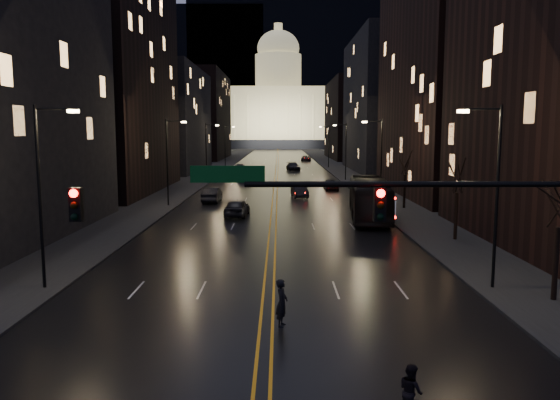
{
  "coord_description": "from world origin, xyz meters",
  "views": [
    {
      "loc": [
        0.53,
        -16.02,
        7.75
      ],
      "look_at": [
        0.56,
        12.09,
        4.21
      ],
      "focal_mm": 35.0,
      "sensor_mm": 36.0,
      "label": 1
    }
  ],
  "objects_px": {
    "oncoming_car_a": "(237,208)",
    "oncoming_car_b": "(212,195)",
    "traffic_signal": "(460,221)",
    "bus": "(369,199)",
    "receding_car_a": "(300,191)",
    "pedestrian_a": "(282,303)",
    "pedestrian_b": "(411,391)"
  },
  "relations": [
    {
      "from": "traffic_signal",
      "to": "bus",
      "type": "distance_m",
      "value": 32.21
    },
    {
      "from": "oncoming_car_b",
      "to": "pedestrian_a",
      "type": "relative_size",
      "value": 2.54
    },
    {
      "from": "oncoming_car_a",
      "to": "oncoming_car_b",
      "type": "height_order",
      "value": "oncoming_car_a"
    },
    {
      "from": "traffic_signal",
      "to": "oncoming_car_b",
      "type": "relative_size",
      "value": 3.52
    },
    {
      "from": "oncoming_car_a",
      "to": "pedestrian_b",
      "type": "xyz_separation_m",
      "value": [
        7.45,
        -35.39,
        -0.06
      ]
    },
    {
      "from": "oncoming_car_b",
      "to": "receding_car_a",
      "type": "relative_size",
      "value": 1.07
    },
    {
      "from": "traffic_signal",
      "to": "oncoming_car_b",
      "type": "height_order",
      "value": "traffic_signal"
    },
    {
      "from": "traffic_signal",
      "to": "receding_car_a",
      "type": "distance_m",
      "value": 48.26
    },
    {
      "from": "traffic_signal",
      "to": "pedestrian_b",
      "type": "xyz_separation_m",
      "value": [
        -1.81,
        -2.0,
        -4.34
      ]
    },
    {
      "from": "pedestrian_a",
      "to": "oncoming_car_b",
      "type": "bearing_deg",
      "value": 23.54
    },
    {
      "from": "receding_car_a",
      "to": "pedestrian_a",
      "type": "height_order",
      "value": "pedestrian_a"
    },
    {
      "from": "pedestrian_a",
      "to": "bus",
      "type": "bearing_deg",
      "value": -3.75
    },
    {
      "from": "receding_car_a",
      "to": "pedestrian_a",
      "type": "relative_size",
      "value": 2.37
    },
    {
      "from": "pedestrian_b",
      "to": "bus",
      "type": "bearing_deg",
      "value": -26.93
    },
    {
      "from": "pedestrian_a",
      "to": "pedestrian_b",
      "type": "bearing_deg",
      "value": -141.05
    },
    {
      "from": "receding_car_a",
      "to": "oncoming_car_b",
      "type": "bearing_deg",
      "value": -162.33
    },
    {
      "from": "oncoming_car_b",
      "to": "traffic_signal",
      "type": "bearing_deg",
      "value": 108.16
    },
    {
      "from": "bus",
      "to": "receding_car_a",
      "type": "height_order",
      "value": "bus"
    },
    {
      "from": "oncoming_car_b",
      "to": "pedestrian_b",
      "type": "bearing_deg",
      "value": 105.35
    },
    {
      "from": "oncoming_car_b",
      "to": "receding_car_a",
      "type": "xyz_separation_m",
      "value": [
        9.79,
        4.34,
        -0.06
      ]
    },
    {
      "from": "bus",
      "to": "pedestrian_b",
      "type": "height_order",
      "value": "bus"
    },
    {
      "from": "bus",
      "to": "oncoming_car_b",
      "type": "bearing_deg",
      "value": 148.31
    },
    {
      "from": "traffic_signal",
      "to": "pedestrian_a",
      "type": "height_order",
      "value": "traffic_signal"
    },
    {
      "from": "pedestrian_a",
      "to": "receding_car_a",
      "type": "bearing_deg",
      "value": 9.5
    },
    {
      "from": "traffic_signal",
      "to": "oncoming_car_a",
      "type": "distance_m",
      "value": 34.92
    },
    {
      "from": "bus",
      "to": "oncoming_car_a",
      "type": "height_order",
      "value": "bus"
    },
    {
      "from": "oncoming_car_a",
      "to": "oncoming_car_b",
      "type": "relative_size",
      "value": 0.99
    },
    {
      "from": "oncoming_car_a",
      "to": "pedestrian_a",
      "type": "bearing_deg",
      "value": 102.32
    },
    {
      "from": "oncoming_car_a",
      "to": "pedestrian_b",
      "type": "height_order",
      "value": "oncoming_car_a"
    },
    {
      "from": "oncoming_car_b",
      "to": "receding_car_a",
      "type": "distance_m",
      "value": 10.71
    },
    {
      "from": "bus",
      "to": "oncoming_car_a",
      "type": "bearing_deg",
      "value": 178.53
    },
    {
      "from": "oncoming_car_a",
      "to": "oncoming_car_b",
      "type": "distance_m",
      "value": 10.82
    }
  ]
}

